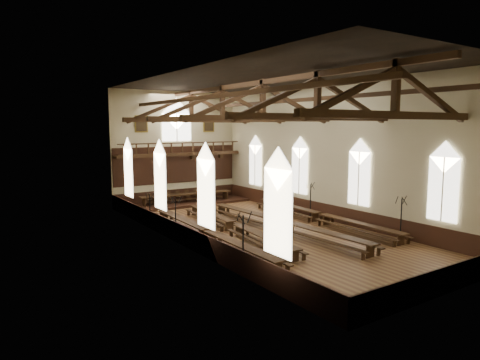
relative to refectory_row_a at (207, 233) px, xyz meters
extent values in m
plane|color=brown|center=(4.40, 0.42, -0.56)|extent=(26.00, 26.00, 0.00)
plane|color=#BEB790|center=(4.40, 13.42, 4.44)|extent=(12.00, 0.00, 12.00)
plane|color=#BEB790|center=(4.40, -12.58, 4.44)|extent=(12.00, 0.00, 12.00)
plane|color=#BEB790|center=(-1.60, 0.42, 4.44)|extent=(0.00, 26.00, 26.00)
plane|color=#BEB790|center=(10.40, 0.42, 4.44)|extent=(0.00, 26.00, 26.00)
plane|color=black|center=(4.40, 0.42, 9.44)|extent=(26.00, 26.00, 0.00)
cube|color=black|center=(4.40, 13.38, 0.04)|extent=(11.90, 0.08, 1.20)
cube|color=black|center=(4.40, -12.54, 0.04)|extent=(11.90, 0.08, 1.20)
cube|color=black|center=(-1.56, 0.42, 0.04)|extent=(0.08, 25.90, 1.20)
cube|color=black|center=(10.36, 0.42, 0.04)|extent=(0.08, 25.90, 1.20)
cube|color=white|center=(-1.50, -8.58, 2.84)|extent=(0.05, 1.80, 3.60)
cube|color=white|center=(-1.50, -8.58, 4.64)|extent=(0.05, 1.80, 1.80)
cylinder|color=#BEB790|center=(-1.46, -8.58, 2.84)|extent=(0.08, 0.08, 3.60)
cube|color=white|center=(-1.50, -2.58, 2.84)|extent=(0.05, 1.80, 3.60)
cube|color=white|center=(-1.50, -2.58, 4.64)|extent=(0.05, 1.80, 1.80)
cylinder|color=#BEB790|center=(-1.46, -2.58, 2.84)|extent=(0.08, 0.08, 3.60)
cube|color=white|center=(-1.50, 3.42, 2.84)|extent=(0.05, 1.80, 3.60)
cube|color=white|center=(-1.50, 3.42, 4.64)|extent=(0.05, 1.80, 1.80)
cylinder|color=#BEB790|center=(-1.46, 3.42, 2.84)|extent=(0.08, 0.08, 3.60)
cube|color=white|center=(-1.50, 9.42, 2.84)|extent=(0.05, 1.80, 3.60)
cube|color=white|center=(-1.50, 9.42, 4.64)|extent=(0.05, 1.80, 1.80)
cylinder|color=#BEB790|center=(-1.46, 9.42, 2.84)|extent=(0.08, 0.08, 3.60)
cube|color=white|center=(10.30, -8.58, 2.84)|extent=(0.05, 1.80, 3.60)
cube|color=white|center=(10.30, -8.58, 4.64)|extent=(0.05, 1.80, 1.80)
cylinder|color=#BEB790|center=(10.26, -8.58, 2.84)|extent=(0.08, 0.08, 3.60)
cube|color=white|center=(10.30, -2.58, 2.84)|extent=(0.05, 1.80, 3.60)
cube|color=white|center=(10.30, -2.58, 4.64)|extent=(0.05, 1.80, 1.80)
cylinder|color=#BEB790|center=(10.26, -2.58, 2.84)|extent=(0.08, 0.08, 3.60)
cube|color=white|center=(10.30, 3.42, 2.84)|extent=(0.05, 1.80, 3.60)
cube|color=white|center=(10.30, 3.42, 4.64)|extent=(0.05, 1.80, 1.80)
cylinder|color=#BEB790|center=(10.26, 3.42, 2.84)|extent=(0.08, 0.08, 3.60)
cube|color=white|center=(10.30, 9.42, 2.84)|extent=(0.05, 1.80, 3.60)
cube|color=white|center=(10.30, 9.42, 4.64)|extent=(0.05, 1.80, 1.80)
cylinder|color=#BEB790|center=(10.26, 9.42, 2.84)|extent=(0.08, 0.08, 3.60)
cube|color=white|center=(4.40, 13.32, 6.24)|extent=(2.80, 0.05, 2.40)
cube|color=white|center=(4.40, 13.32, 7.44)|extent=(2.80, 0.05, 2.80)
cylinder|color=#BEB790|center=(4.40, 13.28, 6.24)|extent=(0.10, 0.10, 2.40)
cube|color=#342310|center=(4.40, 12.77, 3.84)|extent=(11.80, 1.20, 0.20)
cube|color=black|center=(4.40, 13.36, 2.89)|extent=(11.80, 0.10, 3.30)
cube|color=#342310|center=(4.40, 12.23, 4.89)|extent=(11.60, 0.12, 0.10)
cube|color=#342310|center=(4.40, 12.23, 3.99)|extent=(11.60, 0.12, 0.10)
cube|color=#342310|center=(-0.10, 13.17, 3.59)|extent=(0.35, 0.40, 0.50)
cube|color=#342310|center=(2.90, 13.17, 3.59)|extent=(0.35, 0.40, 0.50)
cube|color=#342310|center=(5.90, 13.17, 3.59)|extent=(0.35, 0.40, 0.50)
cube|color=#342310|center=(8.90, 13.17, 3.59)|extent=(0.35, 0.40, 0.50)
cube|color=brown|center=(1.10, 13.33, 6.54)|extent=(1.15, 0.06, 1.45)
cube|color=black|center=(1.10, 13.29, 6.54)|extent=(0.95, 0.04, 1.25)
cube|color=brown|center=(7.70, 13.33, 6.54)|extent=(1.15, 0.06, 1.45)
cube|color=black|center=(7.70, 13.29, 6.54)|extent=(0.95, 0.04, 1.25)
cube|color=#342310|center=(4.40, -9.58, 6.84)|extent=(11.70, 0.35, 0.35)
cube|color=#342310|center=(4.40, -9.58, 8.14)|extent=(0.30, 0.30, 2.40)
cube|color=#342310|center=(1.52, -9.58, 7.74)|extent=(5.44, 0.26, 2.40)
cube|color=#342310|center=(7.28, -9.58, 7.74)|extent=(5.44, 0.26, 2.40)
cube|color=#342310|center=(4.40, -4.58, 6.84)|extent=(11.70, 0.35, 0.35)
cube|color=#342310|center=(4.40, -4.58, 8.14)|extent=(0.30, 0.30, 2.40)
cube|color=#342310|center=(1.52, -4.58, 7.74)|extent=(5.44, 0.26, 2.40)
cube|color=#342310|center=(7.28, -4.58, 7.74)|extent=(5.44, 0.26, 2.40)
cube|color=#342310|center=(4.40, 0.42, 6.84)|extent=(11.70, 0.35, 0.35)
cube|color=#342310|center=(4.40, 0.42, 8.14)|extent=(0.30, 0.30, 2.40)
cube|color=#342310|center=(1.52, 0.42, 7.74)|extent=(5.44, 0.26, 2.40)
cube|color=#342310|center=(7.28, 0.42, 7.74)|extent=(5.44, 0.26, 2.40)
cube|color=#342310|center=(4.40, 5.42, 6.84)|extent=(11.70, 0.35, 0.35)
cube|color=#342310|center=(4.40, 5.42, 8.14)|extent=(0.30, 0.30, 2.40)
cube|color=#342310|center=(1.52, 5.42, 7.74)|extent=(5.44, 0.26, 2.40)
cube|color=#342310|center=(7.28, 5.42, 7.74)|extent=(5.44, 0.26, 2.40)
cube|color=#342310|center=(4.40, 10.42, 6.84)|extent=(11.70, 0.35, 0.35)
cube|color=#342310|center=(4.40, 10.42, 8.14)|extent=(0.30, 0.30, 2.40)
cube|color=#342310|center=(1.52, 10.42, 7.74)|extent=(5.44, 0.26, 2.40)
cube|color=#342310|center=(7.28, 10.42, 7.74)|extent=(5.44, 0.26, 2.40)
cube|color=#342310|center=(1.04, 0.42, 8.14)|extent=(0.25, 25.70, 0.25)
cube|color=#342310|center=(7.76, 0.42, 8.14)|extent=(0.25, 25.70, 0.25)
cube|color=#342310|center=(4.40, 0.42, 9.14)|extent=(0.30, 25.70, 0.30)
cube|color=#342310|center=(0.00, -3.70, 0.17)|extent=(0.91, 7.13, 0.08)
cube|color=#342310|center=(0.00, -6.90, -0.22)|extent=(0.61, 0.10, 0.68)
cube|color=#342310|center=(0.00, -0.50, -0.22)|extent=(0.61, 0.10, 0.68)
cube|color=#342310|center=(0.00, -3.70, -0.30)|extent=(0.26, 6.30, 0.08)
cube|color=#342310|center=(-0.63, -3.68, -0.13)|extent=(0.48, 7.11, 0.06)
cube|color=#342310|center=(-0.63, -6.93, -0.36)|extent=(0.23, 0.08, 0.40)
cube|color=#342310|center=(-0.63, -0.43, -0.36)|extent=(0.23, 0.08, 0.40)
cube|color=#342310|center=(0.63, -3.72, -0.13)|extent=(0.48, 7.11, 0.06)
cube|color=#342310|center=(0.63, -6.97, -0.36)|extent=(0.23, 0.08, 0.40)
cube|color=#342310|center=(0.63, -0.47, -0.36)|extent=(0.23, 0.08, 0.40)
cube|color=#342310|center=(0.00, 3.70, 0.17)|extent=(0.91, 7.13, 0.08)
cube|color=#342310|center=(0.00, 0.50, -0.22)|extent=(0.61, 0.10, 0.68)
cube|color=#342310|center=(0.00, 6.90, -0.22)|extent=(0.61, 0.10, 0.68)
cube|color=#342310|center=(0.00, 3.70, -0.30)|extent=(0.26, 6.30, 0.08)
cube|color=#342310|center=(-0.63, 3.72, -0.13)|extent=(0.48, 7.11, 0.06)
cube|color=#342310|center=(-0.63, 0.47, -0.36)|extent=(0.23, 0.08, 0.40)
cube|color=#342310|center=(-0.63, 6.97, -0.36)|extent=(0.23, 0.08, 0.40)
cube|color=#342310|center=(0.63, 3.68, -0.13)|extent=(0.48, 7.11, 0.06)
cube|color=#342310|center=(0.63, 0.43, -0.36)|extent=(0.23, 0.08, 0.40)
cube|color=#342310|center=(0.63, 6.93, -0.36)|extent=(0.23, 0.08, 0.40)
cube|color=#342310|center=(2.51, -2.87, 0.12)|extent=(1.32, 6.65, 0.08)
cube|color=#342310|center=(2.51, -5.85, -0.24)|extent=(0.57, 0.13, 0.63)
cube|color=#342310|center=(2.51, 0.10, -0.24)|extent=(0.57, 0.13, 0.63)
cube|color=#342310|center=(2.51, -2.87, -0.32)|extent=(0.67, 5.83, 0.08)
cube|color=#342310|center=(1.92, -2.81, -0.16)|extent=(0.93, 6.61, 0.06)
cube|color=#342310|center=(1.92, -5.84, -0.37)|extent=(0.22, 0.09, 0.37)
cube|color=#342310|center=(1.92, 0.21, -0.37)|extent=(0.22, 0.09, 0.37)
cube|color=#342310|center=(3.09, -2.93, -0.16)|extent=(0.93, 6.61, 0.06)
cube|color=#342310|center=(3.09, -5.95, -0.37)|extent=(0.22, 0.09, 0.37)
cube|color=#342310|center=(3.09, 0.09, -0.37)|extent=(0.22, 0.09, 0.37)
cube|color=#342310|center=(2.51, 4.53, 0.12)|extent=(1.32, 6.65, 0.08)
cube|color=#342310|center=(2.51, 1.55, -0.24)|extent=(0.57, 0.13, 0.63)
cube|color=#342310|center=(2.51, 7.50, -0.24)|extent=(0.57, 0.13, 0.63)
cube|color=#342310|center=(2.51, 4.53, -0.32)|extent=(0.67, 5.83, 0.08)
cube|color=#342310|center=(1.92, 4.59, -0.16)|extent=(0.93, 6.61, 0.06)
cube|color=#342310|center=(1.92, 1.56, -0.37)|extent=(0.22, 0.09, 0.37)
cube|color=#342310|center=(1.92, 7.61, -0.37)|extent=(0.22, 0.09, 0.37)
cube|color=#342310|center=(3.09, 4.47, -0.16)|extent=(0.93, 6.61, 0.06)
cube|color=#342310|center=(3.09, 1.45, -0.37)|extent=(0.22, 0.09, 0.37)
cube|color=#342310|center=(3.09, 7.49, -0.37)|extent=(0.22, 0.09, 0.37)
cube|color=#342310|center=(5.27, -4.22, 0.19)|extent=(1.10, 7.39, 0.08)
cube|color=#342310|center=(5.27, -7.53, -0.20)|extent=(0.63, 0.12, 0.70)
cube|color=#342310|center=(5.27, -0.90, -0.20)|extent=(0.63, 0.12, 0.70)
cube|color=#342310|center=(5.27, -4.22, -0.29)|extent=(0.41, 6.51, 0.08)
cube|color=#342310|center=(4.62, -4.25, -0.11)|extent=(0.66, 7.36, 0.06)
cube|color=#342310|center=(4.62, -7.61, -0.35)|extent=(0.24, 0.09, 0.41)
cube|color=#342310|center=(4.62, -0.88, -0.35)|extent=(0.24, 0.09, 0.41)
cube|color=#342310|center=(5.92, -4.18, -0.11)|extent=(0.66, 7.36, 0.06)
cube|color=#342310|center=(5.92, -7.55, -0.35)|extent=(0.24, 0.09, 0.41)
cube|color=#342310|center=(5.92, -0.82, -0.35)|extent=(0.24, 0.09, 0.41)
cube|color=#342310|center=(5.27, 3.18, 0.19)|extent=(1.10, 7.39, 0.08)
cube|color=#342310|center=(5.27, -0.13, -0.20)|extent=(0.63, 0.12, 0.70)
cube|color=#342310|center=(5.27, 6.50, -0.20)|extent=(0.63, 0.12, 0.70)
cube|color=#342310|center=(5.27, 3.18, -0.29)|extent=(0.41, 6.51, 0.08)
cube|color=#342310|center=(4.62, 3.15, -0.11)|extent=(0.66, 7.36, 0.06)
cube|color=#342310|center=(4.62, -0.21, -0.35)|extent=(0.24, 0.09, 0.41)
cube|color=#342310|center=(4.62, 6.52, -0.35)|extent=(0.24, 0.09, 0.41)
cube|color=#342310|center=(5.92, 3.22, -0.11)|extent=(0.66, 7.36, 0.06)
cube|color=#342310|center=(5.92, -0.15, -0.35)|extent=(0.24, 0.09, 0.41)
cube|color=#342310|center=(5.92, 6.58, -0.35)|extent=(0.24, 0.09, 0.41)
cube|color=#342310|center=(9.23, -3.85, 0.14)|extent=(0.91, 6.92, 0.08)
cube|color=#342310|center=(9.23, -6.96, -0.23)|extent=(0.59, 0.10, 0.66)
cube|color=#342310|center=(9.23, -0.75, -0.23)|extent=(0.59, 0.10, 0.66)
cube|color=#342310|center=(9.23, -3.85, -0.31)|extent=(0.27, 6.11, 0.08)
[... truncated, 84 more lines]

